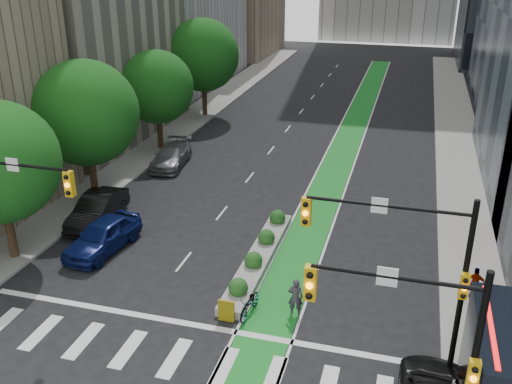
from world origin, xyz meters
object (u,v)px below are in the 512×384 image
Objects in this scene: bicycle at (250,304)px; parked_car_left_far at (171,156)px; median_planter at (259,255)px; parked_car_left_near at (103,236)px; parked_car_left_mid at (97,209)px; pedestrian_far at (475,283)px; cyclist at (295,297)px.

bicycle is 0.38× the size of parked_car_left_far.
parked_car_left_far is at bearing 129.20° from bicycle.
median_planter is 8.28m from parked_car_left_near.
parked_car_left_near is 12.85m from parked_car_left_far.
parked_car_left_mid is 20.56m from pedestrian_far.
median_planter is 4.82m from cyclist.
pedestrian_far is (7.53, 3.19, 0.03)m from cyclist.
bicycle is at bearing 24.15° from pedestrian_far.
parked_car_left_mid is at bearing 169.99° from median_planter.
median_planter is at bearing -14.61° from parked_car_left_mid.
parked_car_left_far reaches higher than bicycle.
parked_car_left_near is (-10.91, 2.90, -0.04)m from cyclist.
parked_car_left_far is at bearing -28.85° from pedestrian_far.
median_planter is at bearing 105.93° from bicycle.
parked_car_left_mid is at bearing -98.87° from parked_car_left_far.
median_planter is 10.28m from pedestrian_far.
bicycle is (0.80, -4.42, 0.15)m from median_planter.
parked_car_left_mid is 1.00× the size of parked_car_left_far.
bicycle is 9.62m from parked_car_left_near.
bicycle is 1.11× the size of cyclist.
parked_car_left_far is (-10.68, 16.12, 0.23)m from bicycle.
pedestrian_far is (20.40, -2.55, 0.07)m from parked_car_left_mid.
parked_car_left_mid is 9.91m from parked_car_left_far.
median_planter is 4.50m from bicycle.
median_planter is 6.60× the size of pedestrian_far.
parked_car_left_near reaches higher than parked_car_left_mid.
pedestrian_far is (20.12, -12.45, 0.17)m from parked_car_left_far.
pedestrian_far reaches higher than parked_car_left_far.
bicycle is 19.34m from parked_car_left_far.
parked_car_left_mid is at bearing -4.21° from pedestrian_far.
pedestrian_far is at bearing 26.93° from bicycle.
parked_car_left_mid reaches higher than median_planter.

